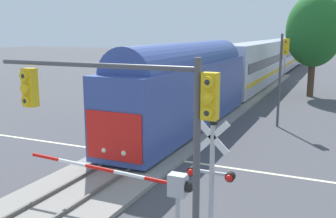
{
  "coord_description": "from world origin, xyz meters",
  "views": [
    {
      "loc": [
        8.77,
        -16.68,
        6.13
      ],
      "look_at": [
        0.32,
        2.26,
        2.0
      ],
      "focal_mm": 41.87,
      "sensor_mm": 36.0,
      "label": 1
    }
  ],
  "objects_px": {
    "traffic_signal_far_side": "(283,66)",
    "elm_centre_background": "(314,31)",
    "commuter_train": "(258,62)",
    "crossing_signal_mast": "(212,169)",
    "traffic_signal_near_right": "(131,114)",
    "crossing_gate_near": "(156,182)"
  },
  "relations": [
    {
      "from": "traffic_signal_far_side",
      "to": "elm_centre_background",
      "type": "height_order",
      "value": "elm_centre_background"
    },
    {
      "from": "commuter_train",
      "to": "elm_centre_background",
      "type": "xyz_separation_m",
      "value": [
        6.1,
        -5.04,
        3.45
      ]
    },
    {
      "from": "crossing_signal_mast",
      "to": "traffic_signal_near_right",
      "type": "bearing_deg",
      "value": -119.81
    },
    {
      "from": "commuter_train",
      "to": "crossing_gate_near",
      "type": "height_order",
      "value": "commuter_train"
    },
    {
      "from": "traffic_signal_far_side",
      "to": "elm_centre_background",
      "type": "bearing_deg",
      "value": 86.57
    },
    {
      "from": "commuter_train",
      "to": "crossing_gate_near",
      "type": "distance_m",
      "value": 34.01
    },
    {
      "from": "crossing_gate_near",
      "to": "crossing_signal_mast",
      "type": "xyz_separation_m",
      "value": [
        2.04,
        -0.66,
        0.95
      ]
    },
    {
      "from": "commuter_train",
      "to": "elm_centre_background",
      "type": "height_order",
      "value": "elm_centre_background"
    },
    {
      "from": "crossing_gate_near",
      "to": "traffic_signal_near_right",
      "type": "height_order",
      "value": "traffic_signal_near_right"
    },
    {
      "from": "commuter_train",
      "to": "traffic_signal_near_right",
      "type": "xyz_separation_m",
      "value": [
        4.4,
        -36.66,
        1.54
      ]
    },
    {
      "from": "traffic_signal_near_right",
      "to": "elm_centre_background",
      "type": "distance_m",
      "value": 31.72
    },
    {
      "from": "traffic_signal_far_side",
      "to": "commuter_train",
      "type": "bearing_deg",
      "value": 105.76
    },
    {
      "from": "elm_centre_background",
      "to": "crossing_signal_mast",
      "type": "bearing_deg",
      "value": -90.83
    },
    {
      "from": "traffic_signal_far_side",
      "to": "crossing_signal_mast",
      "type": "bearing_deg",
      "value": -88.57
    },
    {
      "from": "commuter_train",
      "to": "crossing_signal_mast",
      "type": "bearing_deg",
      "value": -80.65
    },
    {
      "from": "elm_centre_background",
      "to": "traffic_signal_far_side",
      "type": "bearing_deg",
      "value": -93.43
    },
    {
      "from": "commuter_train",
      "to": "traffic_signal_near_right",
      "type": "distance_m",
      "value": 36.95
    },
    {
      "from": "commuter_train",
      "to": "crossing_signal_mast",
      "type": "distance_m",
      "value": 34.91
    },
    {
      "from": "traffic_signal_far_side",
      "to": "elm_centre_background",
      "type": "relative_size",
      "value": 0.62
    },
    {
      "from": "commuter_train",
      "to": "traffic_signal_far_side",
      "type": "height_order",
      "value": "traffic_signal_far_side"
    },
    {
      "from": "commuter_train",
      "to": "traffic_signal_far_side",
      "type": "bearing_deg",
      "value": -74.24
    },
    {
      "from": "crossing_gate_near",
      "to": "traffic_signal_far_side",
      "type": "height_order",
      "value": "traffic_signal_far_side"
    }
  ]
}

